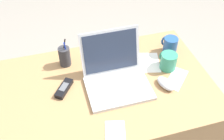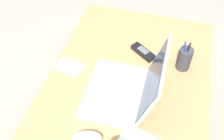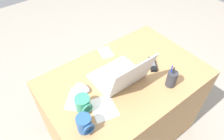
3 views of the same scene
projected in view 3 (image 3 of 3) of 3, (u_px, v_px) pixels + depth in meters
name	position (u px, v px, depth m)	size (l,w,h in m)	color
ground_plane	(122.00, 130.00, 1.90)	(6.00, 6.00, 0.00)	gray
desk	(123.00, 108.00, 1.64)	(1.11, 0.73, 0.73)	#A87C4F
laptop	(121.00, 76.00, 1.32)	(0.32, 0.31, 0.25)	silver
computer_mouse	(82.00, 88.00, 1.30)	(0.06, 0.11, 0.04)	silver
coffee_mug_white	(85.00, 124.00, 1.08)	(0.08, 0.09, 0.11)	#26518C
coffee_mug_tall	(83.00, 104.00, 1.17)	(0.09, 0.10, 0.10)	#338C6B
cordless_phone	(153.00, 64.00, 1.45)	(0.11, 0.13, 0.03)	black
pen_holder	(172.00, 79.00, 1.29)	(0.06, 0.06, 0.17)	#333338
paper_note_near_laptop	(104.00, 108.00, 1.21)	(0.14, 0.17, 0.00)	white
paper_note_left	(74.00, 99.00, 1.26)	(0.08, 0.17, 0.00)	white
paper_note_right	(106.00, 52.00, 1.56)	(0.09, 0.13, 0.00)	white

